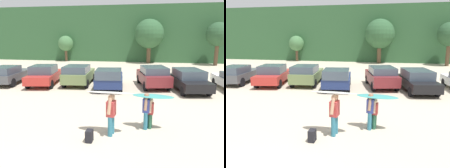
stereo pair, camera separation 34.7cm
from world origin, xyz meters
The scene contains 16 objects.
hillside_ridge centered at (0.00, 35.98, 4.15)m, with size 108.00×12.00×8.31m, color #2D5633.
tree_far_right centered at (-10.08, 29.39, 2.70)m, with size 2.33×2.33×3.90m.
tree_far_left centered at (2.58, 29.05, 4.13)m, with size 4.13×4.13×6.22m.
tree_right centered at (11.41, 27.84, 4.01)m, with size 3.08×3.08×5.62m.
parked_car_dark_gray centered at (-8.35, 12.59, 0.81)m, with size 2.21×4.49×1.51m.
parked_car_red centered at (-5.41, 12.80, 0.81)m, with size 2.65×4.74×1.59m.
parked_car_olive_green centered at (-2.73, 13.20, 0.86)m, with size 2.26×4.06×1.62m.
parked_car_navy centered at (-0.04, 12.25, 0.81)m, with size 2.41×4.16×1.55m.
parked_car_maroon centered at (3.14, 13.51, 0.85)m, with size 2.76×4.37×1.60m.
parked_car_black centered at (5.63, 12.74, 0.81)m, with size 2.64×4.60×1.52m.
person_adult centered at (1.46, 4.58, 0.93)m, with size 0.35×0.78×1.65m.
person_child centered at (2.98, 5.56, 0.74)m, with size 0.27×0.61×1.30m.
person_companion centered at (2.80, 5.46, 0.87)m, with size 0.32×0.72×1.54m.
surfboard_white centered at (1.42, 4.67, 1.71)m, with size 1.89×0.57×0.16m.
surfboard_teal centered at (3.06, 5.45, 1.43)m, with size 1.75×0.67×0.12m.
backpack_dropped centered at (0.77, 3.86, 0.22)m, with size 0.24×0.34×0.45m.
Camera 2 is at (3.25, -3.40, 3.84)m, focal length 35.53 mm.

